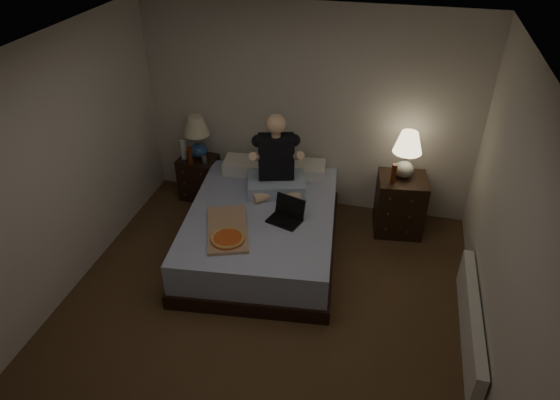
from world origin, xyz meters
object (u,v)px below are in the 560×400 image
(nightstand_right, at_px, (400,204))
(person, at_px, (276,155))
(lamp_right, at_px, (406,155))
(radiator, at_px, (470,322))
(lamp_left, at_px, (197,137))
(beer_bottle_right, at_px, (394,173))
(laptop, at_px, (284,212))
(bed, at_px, (262,230))
(nightstand_left, at_px, (199,177))
(soda_can, at_px, (204,160))
(beer_bottle_left, at_px, (190,155))
(pizza_box, at_px, (228,239))
(water_bottle, at_px, (183,150))

(nightstand_right, height_order, person, person)
(lamp_right, distance_m, radiator, 1.93)
(lamp_left, relative_size, beer_bottle_right, 2.43)
(person, distance_m, laptop, 0.71)
(laptop, bearing_deg, radiator, -1.68)
(bed, bearing_deg, beer_bottle_right, 18.67)
(bed, distance_m, radiator, 2.34)
(radiator, bearing_deg, nightstand_right, 114.85)
(nightstand_left, height_order, person, person)
(person, bearing_deg, bed, -113.93)
(soda_can, xyz_separation_m, beer_bottle_right, (2.31, -0.13, 0.20))
(soda_can, relative_size, beer_bottle_left, 0.43)
(bed, distance_m, pizza_box, 0.71)
(water_bottle, distance_m, laptop, 1.82)
(bed, distance_m, person, 0.85)
(lamp_left, xyz_separation_m, pizza_box, (0.90, -1.52, -0.29))
(beer_bottle_right, relative_size, laptop, 0.68)
(lamp_left, distance_m, lamp_right, 2.55)
(lamp_right, distance_m, soda_can, 2.44)
(lamp_left, relative_size, beer_bottle_left, 2.43)
(beer_bottle_right, xyz_separation_m, person, (-1.30, -0.20, 0.17))
(beer_bottle_right, bearing_deg, laptop, -144.00)
(lamp_left, bearing_deg, bed, -39.91)
(soda_can, bearing_deg, lamp_right, 0.52)
(water_bottle, bearing_deg, person, -16.52)
(lamp_left, bearing_deg, beer_bottle_right, -6.31)
(soda_can, relative_size, beer_bottle_right, 0.43)
(nightstand_right, bearing_deg, beer_bottle_right, -143.21)
(nightstand_right, distance_m, person, 1.58)
(bed, relative_size, beer_bottle_right, 9.13)
(lamp_right, bearing_deg, bed, -151.75)
(water_bottle, xyz_separation_m, soda_can, (0.30, -0.06, -0.07))
(nightstand_right, bearing_deg, laptop, -150.27)
(soda_can, height_order, radiator, soda_can)
(person, height_order, radiator, person)
(beer_bottle_right, relative_size, pizza_box, 0.30)
(water_bottle, distance_m, person, 1.39)
(lamp_left, bearing_deg, laptop, -37.27)
(pizza_box, distance_m, radiator, 2.40)
(beer_bottle_right, bearing_deg, nightstand_left, 174.37)
(nightstand_right, relative_size, radiator, 0.44)
(lamp_left, height_order, water_bottle, lamp_left)
(nightstand_left, height_order, pizza_box, pizza_box)
(person, bearing_deg, water_bottle, 147.12)
(lamp_right, xyz_separation_m, pizza_box, (-1.64, -1.41, -0.42))
(water_bottle, distance_m, beer_bottle_left, 0.17)
(nightstand_left, relative_size, pizza_box, 0.75)
(nightstand_left, xyz_separation_m, radiator, (3.29, -1.69, -0.09))
(lamp_left, height_order, soda_can, lamp_left)
(lamp_left, relative_size, person, 0.60)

